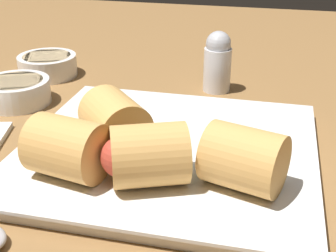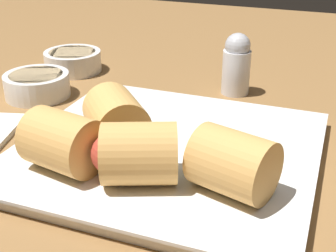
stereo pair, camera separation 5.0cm
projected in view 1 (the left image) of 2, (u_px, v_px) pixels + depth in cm
name	position (u px, v px, depth cm)	size (l,w,h in cm)	color
table_surface	(186.00, 155.00, 47.55)	(180.00, 140.00, 2.00)	olive
serving_plate	(168.00, 152.00, 44.42)	(27.39, 25.83, 1.50)	white
roll_front_left	(113.00, 119.00, 43.32)	(7.82, 7.89, 5.10)	#DBA356
roll_front_right	(239.00, 157.00, 36.90)	(7.43, 6.63, 5.10)	#DBA356
roll_back_left	(144.00, 155.00, 37.18)	(7.49, 6.99, 5.10)	#DBA356
roll_back_right	(64.00, 147.00, 38.44)	(7.31, 6.19, 5.10)	#DBA356
dipping_bowl_near	(16.00, 91.00, 56.53)	(8.08, 8.08, 2.93)	white
dipping_bowl_far	(48.00, 65.00, 65.45)	(8.08, 8.08, 2.93)	white
salt_shaker	(218.00, 62.00, 59.40)	(3.52, 3.52, 7.81)	silver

